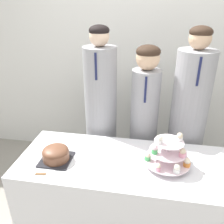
% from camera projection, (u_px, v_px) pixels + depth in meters
% --- Properties ---
extents(wall_back, '(9.00, 0.06, 2.70)m').
position_uv_depth(wall_back, '(146.00, 47.00, 2.56)').
color(wall_back, silver).
rests_on(wall_back, ground_plane).
extents(table, '(1.73, 0.64, 0.73)m').
position_uv_depth(table, '(132.00, 199.00, 1.90)').
color(table, white).
rests_on(table, ground_plane).
extents(round_cake, '(0.23, 0.23, 0.11)m').
position_uv_depth(round_cake, '(56.00, 154.00, 1.75)').
color(round_cake, '#232328').
rests_on(round_cake, table).
extents(cake_knife, '(0.24, 0.05, 0.01)m').
position_uv_depth(cake_knife, '(47.00, 174.00, 1.62)').
color(cake_knife, silver).
rests_on(cake_knife, table).
extents(cupcake_stand, '(0.34, 0.34, 0.26)m').
position_uv_depth(cupcake_stand, '(168.00, 153.00, 1.67)').
color(cupcake_stand, silver).
rests_on(cupcake_stand, table).
extents(student_0, '(0.29, 0.30, 1.64)m').
position_uv_depth(student_0, '(101.00, 121.00, 2.24)').
color(student_0, '#939399').
rests_on(student_0, ground_plane).
extents(student_1, '(0.25, 0.26, 1.49)m').
position_uv_depth(student_1, '(143.00, 128.00, 2.20)').
color(student_1, '#939399').
rests_on(student_1, ground_plane).
extents(student_2, '(0.31, 0.32, 1.64)m').
position_uv_depth(student_2, '(186.00, 128.00, 2.12)').
color(student_2, '#939399').
rests_on(student_2, ground_plane).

